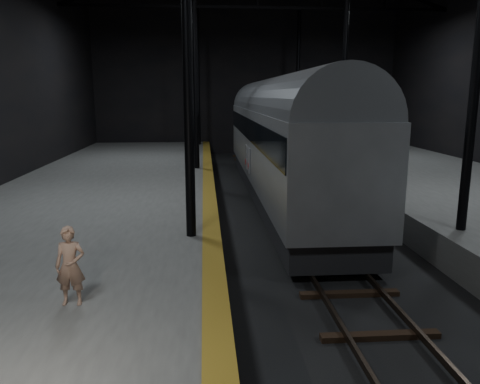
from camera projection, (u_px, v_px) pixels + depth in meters
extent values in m
plane|color=black|center=(299.00, 227.00, 17.06)|extent=(44.00, 44.00, 0.00)
cube|color=#51514F|center=(89.00, 218.00, 16.40)|extent=(9.00, 43.80, 1.00)
cube|color=olive|center=(210.00, 202.00, 16.61)|extent=(0.50, 43.80, 0.01)
cube|color=#3F3328|center=(280.00, 223.00, 16.97)|extent=(0.08, 43.00, 0.14)
cube|color=#3F3328|center=(319.00, 222.00, 17.08)|extent=(0.08, 43.00, 0.14)
cube|color=black|center=(299.00, 226.00, 17.05)|extent=(2.40, 42.00, 0.12)
cylinder|color=black|center=(187.00, 43.00, 11.65)|extent=(0.26, 0.26, 10.00)
cylinder|color=black|center=(479.00, 46.00, 12.22)|extent=(0.26, 0.26, 10.00)
cylinder|color=black|center=(195.00, 69.00, 23.37)|extent=(0.26, 0.26, 10.00)
cylinder|color=black|center=(344.00, 70.00, 23.94)|extent=(0.26, 0.26, 10.00)
cylinder|color=black|center=(198.00, 78.00, 35.08)|extent=(0.26, 0.26, 10.00)
cylinder|color=black|center=(298.00, 78.00, 35.65)|extent=(0.26, 0.26, 10.00)
cube|color=black|center=(258.00, 8.00, 28.70)|extent=(23.60, 0.15, 0.18)
cube|color=#96999D|center=(280.00, 144.00, 21.07)|extent=(2.93, 20.20, 3.03)
cube|color=black|center=(279.00, 185.00, 21.45)|extent=(2.68, 19.80, 0.86)
cube|color=black|center=(280.00, 128.00, 20.92)|extent=(2.99, 19.90, 0.91)
cylinder|color=slate|center=(281.00, 110.00, 20.76)|extent=(2.87, 20.00, 2.87)
cube|color=black|center=(315.00, 239.00, 14.63)|extent=(1.82, 2.22, 0.35)
cube|color=black|center=(261.00, 169.00, 28.43)|extent=(1.82, 2.22, 0.35)
cube|color=silver|center=(249.00, 161.00, 20.09)|extent=(0.04, 0.76, 1.06)
cube|color=silver|center=(247.00, 157.00, 21.27)|extent=(0.04, 0.76, 1.06)
cylinder|color=#A31419|center=(248.00, 166.00, 20.32)|extent=(0.03, 0.26, 0.26)
cylinder|color=#A31419|center=(246.00, 162.00, 21.50)|extent=(0.03, 0.26, 0.26)
imported|color=#9F7861|center=(70.00, 266.00, 8.37)|extent=(0.53, 0.35, 1.46)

